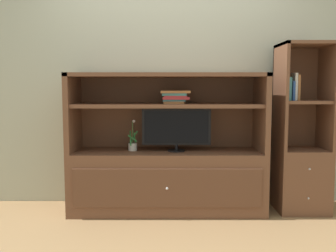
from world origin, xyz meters
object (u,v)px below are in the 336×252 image
at_px(media_console, 168,166).
at_px(tv_monitor, 177,128).
at_px(magazine_stack, 176,96).
at_px(potted_plant, 134,145).
at_px(upright_book_row, 293,88).
at_px(bookshelf_tall, 302,156).

height_order(media_console, tv_monitor, media_console).
height_order(tv_monitor, magazine_stack, magazine_stack).
height_order(potted_plant, magazine_stack, magazine_stack).
distance_m(media_console, tv_monitor, 0.39).
height_order(magazine_stack, upright_book_row, upright_book_row).
relative_size(bookshelf_tall, upright_book_row, 6.25).
relative_size(potted_plant, upright_book_row, 1.16).
xyz_separation_m(media_console, upright_book_row, (1.21, -0.01, 0.77)).
xyz_separation_m(tv_monitor, magazine_stack, (-0.01, 0.03, 0.31)).
height_order(tv_monitor, bookshelf_tall, bookshelf_tall).
bearing_deg(magazine_stack, upright_book_row, -0.04).
bearing_deg(media_console, magazine_stack, -3.15).
height_order(magazine_stack, bookshelf_tall, bookshelf_tall).
relative_size(magazine_stack, bookshelf_tall, 0.19).
distance_m(tv_monitor, magazine_stack, 0.31).
xyz_separation_m(bookshelf_tall, upright_book_row, (-0.12, -0.01, 0.67)).
relative_size(media_console, magazine_stack, 5.89).
distance_m(media_console, bookshelf_tall, 1.32).
bearing_deg(potted_plant, tv_monitor, -5.70).
height_order(bookshelf_tall, upright_book_row, bookshelf_tall).
relative_size(tv_monitor, magazine_stack, 2.09).
bearing_deg(media_console, bookshelf_tall, 0.18).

